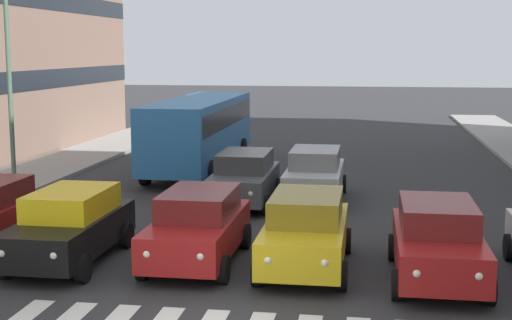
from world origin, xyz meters
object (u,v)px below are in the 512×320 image
Objects in this scene: car_row2_0 at (244,178)px; car_row2_1 at (315,174)px; car_2 at (306,231)px; car_4 at (70,225)px; car_3 at (198,226)px; bus_behind_traffic at (200,126)px; street_lamp_right at (21,69)px; car_1 at (437,241)px.

car_row2_0 and car_row2_1 have the same top height.
car_2 is 5.60m from car_4.
car_2 is at bearing 178.80° from car_3.
bus_behind_traffic reaches higher than car_row2_0.
bus_behind_traffic reaches higher than car_4.
street_lamp_right is at bearing -57.40° from car_4.
car_row2_0 is at bearing 176.87° from street_lamp_right.
bus_behind_traffic is at bearing -58.12° from car_1.
bus_behind_traffic is (-0.00, -13.61, 0.97)m from car_4.
car_row2_1 is at bearing 133.87° from bus_behind_traffic.
car_1 and car_4 have the same top height.
street_lamp_right reaches higher than bus_behind_traffic.
car_3 is at bearing -5.11° from car_1.
car_1 is at bearing 174.89° from car_3.
car_1 is 8.91m from car_row2_1.
car_3 is 13.59m from bus_behind_traffic.
bus_behind_traffic is at bearing -46.13° from car_row2_1.
car_2 is 1.00× the size of car_3.
car_row2_1 is (-5.21, -8.19, 0.00)m from car_4.
street_lamp_right is (7.82, -0.43, 3.49)m from car_row2_0.
bus_behind_traffic is 1.52× the size of street_lamp_right.
car_2 is (2.93, -0.44, 0.00)m from car_1.
car_3 is (5.50, -0.49, 0.00)m from car_1.
car_4 is at bearing 122.60° from street_lamp_right.
street_lamp_right is at bearing 3.55° from car_row2_1.
car_row2_1 is 0.42× the size of bus_behind_traffic.
car_1 and car_2 have the same top height.
car_row2_0 is at bearing -68.97° from car_2.
car_4 is (3.03, 0.40, 0.00)m from car_3.
car_2 is 1.00× the size of car_4.
car_2 is 0.64× the size of street_lamp_right.
bus_behind_traffic is 8.14m from street_lamp_right.
car_row2_0 is at bearing -89.64° from car_3.
car_4 is (5.59, 0.35, 0.00)m from car_2.
bus_behind_traffic is (3.03, -13.21, 0.97)m from car_3.
car_4 and car_row2_0 have the same top height.
car_4 is 7.73m from car_row2_0.
car_3 and car_row2_1 have the same top height.
bus_behind_traffic is at bearing -90.00° from car_4.
car_3 and car_4 have the same top height.
street_lamp_right is at bearing -34.68° from car_2.
car_1 is 1.00× the size of car_3.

